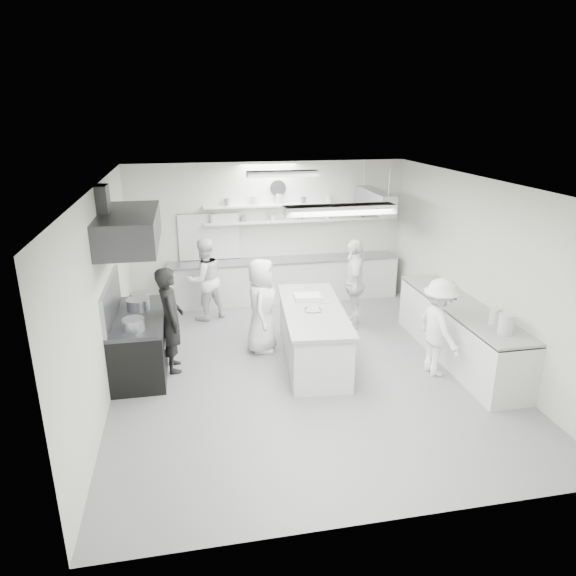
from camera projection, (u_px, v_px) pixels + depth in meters
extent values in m
cube|color=gray|center=(303.00, 367.00, 8.59)|extent=(6.00, 7.00, 0.02)
cube|color=white|center=(305.00, 183.00, 7.61)|extent=(6.00, 7.00, 0.02)
cube|color=silver|center=(269.00, 232.00, 11.35)|extent=(6.00, 0.04, 3.00)
cube|color=silver|center=(386.00, 395.00, 4.85)|extent=(6.00, 0.04, 3.00)
cube|color=silver|center=(103.00, 293.00, 7.55)|extent=(0.04, 7.00, 3.00)
cube|color=silver|center=(479.00, 270.00, 8.64)|extent=(0.04, 7.00, 3.00)
cube|color=black|center=(140.00, 344.00, 8.34)|extent=(0.80, 1.80, 0.90)
cube|color=#35363A|center=(129.00, 229.00, 7.72)|extent=(0.85, 2.00, 0.50)
cube|color=silver|center=(285.00, 280.00, 11.46)|extent=(5.00, 0.60, 0.92)
cube|color=silver|center=(301.00, 220.00, 11.27)|extent=(4.20, 0.26, 0.04)
cube|color=silver|center=(302.00, 204.00, 11.16)|extent=(4.20, 0.26, 0.04)
cube|color=black|center=(209.00, 237.00, 11.11)|extent=(1.30, 0.04, 1.00)
cylinder|color=silver|center=(278.00, 188.00, 11.04)|extent=(0.32, 0.05, 0.32)
cube|color=silver|center=(459.00, 333.00, 8.73)|extent=(0.74, 3.30, 0.94)
cube|color=#9B9EA7|center=(375.00, 200.00, 10.43)|extent=(0.30, 1.60, 0.40)
cube|color=silver|center=(340.00, 209.00, 5.96)|extent=(1.30, 0.25, 0.10)
cube|color=silver|center=(283.00, 174.00, 9.30)|extent=(1.30, 0.25, 0.10)
cube|color=silver|center=(313.00, 336.00, 8.68)|extent=(1.12, 2.49, 0.89)
cylinder|color=#9B9EA7|center=(138.00, 306.00, 8.39)|extent=(0.37, 0.37, 0.23)
imported|color=black|center=(170.00, 320.00, 8.24)|extent=(0.49, 0.68, 1.73)
imported|color=white|center=(204.00, 280.00, 10.30)|extent=(1.00, 0.92, 1.66)
imported|color=white|center=(262.00, 306.00, 8.92)|extent=(0.71, 0.92, 1.67)
imported|color=white|center=(354.00, 283.00, 9.96)|extent=(0.71, 1.10, 1.73)
imported|color=white|center=(439.00, 327.00, 8.12)|extent=(0.65, 1.06, 1.59)
imported|color=#9B9EA7|center=(313.00, 311.00, 8.43)|extent=(0.32, 0.32, 0.07)
imported|color=silver|center=(323.00, 303.00, 8.80)|extent=(0.29, 0.29, 0.07)
imported|color=silver|center=(451.00, 289.00, 9.33)|extent=(0.27, 0.27, 0.05)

